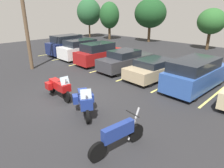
% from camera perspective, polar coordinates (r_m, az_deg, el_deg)
% --- Properties ---
extents(ground, '(44.00, 44.00, 0.10)m').
position_cam_1_polar(ground, '(10.83, -12.79, -4.37)').
color(ground, '#262628').
extents(motorcycle_touring, '(2.34, 0.95, 1.35)m').
position_cam_1_polar(motorcycle_touring, '(10.79, -15.00, -0.69)').
color(motorcycle_touring, black).
rests_on(motorcycle_touring, ground).
extents(motorcycle_second, '(1.93, 1.34, 1.47)m').
position_cam_1_polar(motorcycle_second, '(8.77, -7.91, -4.81)').
color(motorcycle_second, black).
rests_on(motorcycle_second, ground).
extents(motorcycle_third, '(0.62, 2.29, 1.31)m').
position_cam_1_polar(motorcycle_third, '(6.71, 1.89, -14.47)').
color(motorcycle_third, black).
rests_on(motorcycle_third, ground).
extents(parking_stripes, '(19.12, 4.83, 0.01)m').
position_cam_1_polar(parking_stripes, '(15.63, 3.59, 4.11)').
color(parking_stripes, '#EAE066').
rests_on(parking_stripes, ground).
extents(car_navy, '(1.97, 4.29, 1.99)m').
position_cam_1_polar(car_navy, '(21.41, -12.55, 10.87)').
color(car_navy, navy).
rests_on(car_navy, ground).
extents(car_white, '(2.10, 4.34, 1.80)m').
position_cam_1_polar(car_white, '(19.40, -8.78, 9.86)').
color(car_white, white).
rests_on(car_white, ground).
extents(car_red, '(1.92, 4.35, 1.80)m').
position_cam_1_polar(car_red, '(17.22, -3.68, 8.67)').
color(car_red, maroon).
rests_on(car_red, ground).
extents(car_charcoal, '(1.98, 4.87, 1.55)m').
position_cam_1_polar(car_charcoal, '(15.44, 4.01, 6.79)').
color(car_charcoal, '#38383D').
rests_on(car_charcoal, ground).
extents(car_tan, '(2.20, 4.62, 1.35)m').
position_cam_1_polar(car_tan, '(13.78, 12.09, 4.35)').
color(car_tan, tan).
rests_on(car_tan, ground).
extents(car_blue, '(2.08, 4.90, 1.83)m').
position_cam_1_polar(car_blue, '(12.49, 22.77, 2.66)').
color(car_blue, '#2D519E').
rests_on(car_blue, ground).
extents(utility_pole, '(0.27, 1.80, 7.66)m').
position_cam_1_polar(utility_pole, '(16.50, -23.77, 17.38)').
color(utility_pole, brown).
rests_on(utility_pole, ground).
extents(tree_center, '(3.03, 3.03, 4.59)m').
position_cam_1_polar(tree_center, '(25.85, 26.57, 15.72)').
color(tree_center, '#4C3823').
rests_on(tree_center, ground).
extents(tree_rear, '(4.42, 4.42, 5.89)m').
position_cam_1_polar(tree_rear, '(29.93, 10.92, 19.24)').
color(tree_rear, '#4C3823').
rests_on(tree_rear, ground).
extents(tree_center_left, '(2.98, 2.98, 5.53)m').
position_cam_1_polar(tree_center_left, '(31.89, -0.75, 19.05)').
color(tree_center_left, '#4C3823').
rests_on(tree_center_left, ground).
extents(tree_far_right, '(3.88, 3.88, 6.11)m').
position_cam_1_polar(tree_far_right, '(34.73, -6.64, 19.78)').
color(tree_far_right, '#4C3823').
rests_on(tree_far_right, ground).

